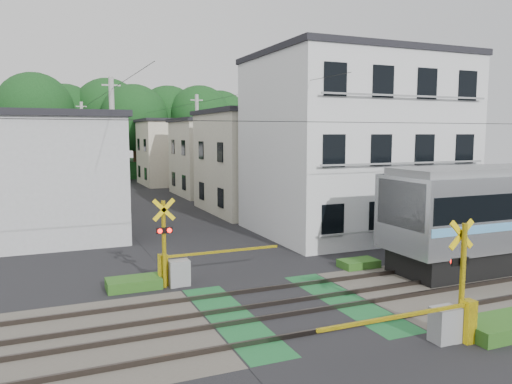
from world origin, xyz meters
name	(u,v)px	position (x,y,z in m)	size (l,w,h in m)	color
ground	(291,309)	(0.00, 0.00, 0.00)	(120.00, 120.00, 0.00)	black
track_bed	(291,308)	(0.00, 0.00, 0.04)	(120.00, 120.00, 0.14)	#47423A
crossing_signal_near	(450,315)	(2.59, -3.65, 0.71)	(4.74, 0.65, 3.09)	yellow
crossing_signal_far	(176,266)	(-2.59, 3.65, 0.71)	(4.74, 0.65, 3.09)	yellow
apartment_block	(354,144)	(8.50, 9.49, 4.66)	(10.20, 8.36, 9.30)	silver
houses_row	(141,159)	(0.25, 25.92, 3.24)	(22.07, 31.35, 6.80)	#B6B8BC
tree_hill	(111,126)	(0.73, 47.93, 6.05)	(40.00, 13.49, 11.81)	#154118
catenary	(450,179)	(6.00, 0.03, 3.70)	(60.00, 5.04, 7.00)	#2D2D33
utility_poles	(130,150)	(-1.05, 23.01, 4.08)	(7.90, 42.00, 8.00)	#A5A5A0
pedestrian	(118,185)	(-0.92, 30.96, 0.82)	(0.60, 0.39, 1.63)	#2F363B
weed_patches	(343,297)	(1.76, -0.09, 0.18)	(10.25, 8.80, 0.40)	#2D5E1E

